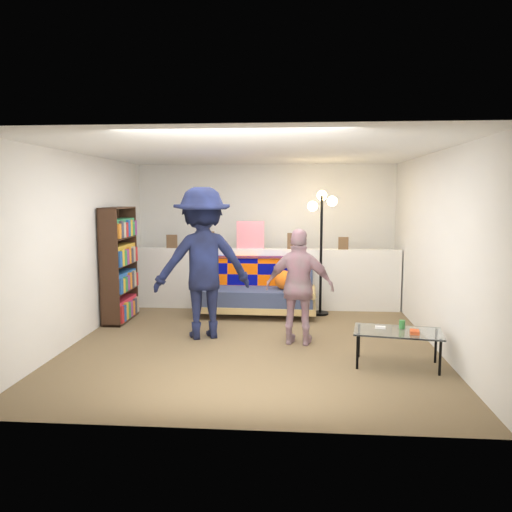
{
  "coord_description": "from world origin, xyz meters",
  "views": [
    {
      "loc": [
        0.52,
        -6.27,
        1.87
      ],
      "look_at": [
        0.0,
        0.4,
        1.05
      ],
      "focal_mm": 35.0,
      "sensor_mm": 36.0,
      "label": 1
    }
  ],
  "objects_px": {
    "person_right": "(300,287)",
    "futon_sofa": "(258,291)",
    "coffee_table": "(398,333)",
    "floor_lamp": "(322,227)",
    "bookshelf": "(119,268)",
    "person_left": "(203,263)"
  },
  "relations": [
    {
      "from": "floor_lamp",
      "to": "person_right",
      "type": "xyz_separation_m",
      "value": [
        -0.35,
        -1.63,
        -0.65
      ]
    },
    {
      "from": "person_left",
      "to": "person_right",
      "type": "height_order",
      "value": "person_left"
    },
    {
      "from": "person_right",
      "to": "bookshelf",
      "type": "bearing_deg",
      "value": -11.14
    },
    {
      "from": "coffee_table",
      "to": "person_left",
      "type": "distance_m",
      "value": 2.61
    },
    {
      "from": "person_left",
      "to": "person_right",
      "type": "bearing_deg",
      "value": 149.26
    },
    {
      "from": "futon_sofa",
      "to": "floor_lamp",
      "type": "xyz_separation_m",
      "value": [
        0.99,
        0.1,
        1.01
      ]
    },
    {
      "from": "floor_lamp",
      "to": "person_right",
      "type": "bearing_deg",
      "value": -102.11
    },
    {
      "from": "futon_sofa",
      "to": "person_right",
      "type": "relative_size",
      "value": 1.28
    },
    {
      "from": "bookshelf",
      "to": "person_left",
      "type": "bearing_deg",
      "value": -28.6
    },
    {
      "from": "floor_lamp",
      "to": "person_left",
      "type": "height_order",
      "value": "person_left"
    },
    {
      "from": "person_left",
      "to": "futon_sofa",
      "type": "bearing_deg",
      "value": -135.82
    },
    {
      "from": "bookshelf",
      "to": "coffee_table",
      "type": "xyz_separation_m",
      "value": [
        3.74,
        -1.73,
        -0.42
      ]
    },
    {
      "from": "coffee_table",
      "to": "floor_lamp",
      "type": "relative_size",
      "value": 0.52
    },
    {
      "from": "bookshelf",
      "to": "floor_lamp",
      "type": "xyz_separation_m",
      "value": [
        3.02,
        0.64,
        0.59
      ]
    },
    {
      "from": "bookshelf",
      "to": "person_right",
      "type": "xyz_separation_m",
      "value": [
        2.67,
        -1.0,
        -0.06
      ]
    },
    {
      "from": "coffee_table",
      "to": "floor_lamp",
      "type": "bearing_deg",
      "value": 107.05
    },
    {
      "from": "futon_sofa",
      "to": "person_left",
      "type": "xyz_separation_m",
      "value": [
        -0.62,
        -1.3,
        0.62
      ]
    },
    {
      "from": "floor_lamp",
      "to": "bookshelf",
      "type": "bearing_deg",
      "value": -168.11
    },
    {
      "from": "person_right",
      "to": "futon_sofa",
      "type": "bearing_deg",
      "value": -58.03
    },
    {
      "from": "bookshelf",
      "to": "futon_sofa",
      "type": "bearing_deg",
      "value": 14.87
    },
    {
      "from": "bookshelf",
      "to": "floor_lamp",
      "type": "height_order",
      "value": "floor_lamp"
    },
    {
      "from": "futon_sofa",
      "to": "floor_lamp",
      "type": "relative_size",
      "value": 0.96
    }
  ]
}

